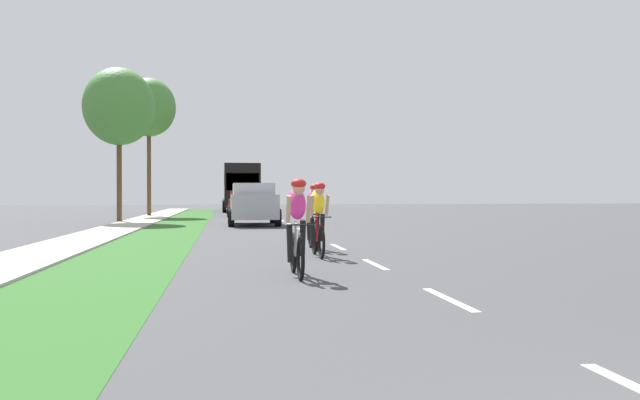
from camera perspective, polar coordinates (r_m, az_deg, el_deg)
The scene contains 12 objects.
ground_plane at distance 21.89m, azimuth -1.14°, elevation -2.95°, with size 120.00×120.00×0.00m, color #424244.
grass_verge at distance 21.80m, azimuth -13.74°, elevation -2.97°, with size 2.33×70.00×0.01m, color #2D6026.
sidewalk_concrete at distance 22.08m, azimuth -19.04°, elevation -2.94°, with size 1.76×70.00×0.10m, color #B2ADA3.
lane_markings_center at distance 25.85m, azimuth -2.28°, elevation -2.41°, with size 0.12×53.80×0.01m.
cyclist_lead at distance 10.20m, azimuth -2.09°, elevation -2.39°, with size 0.42×1.72×1.58m.
cyclist_trailing at distance 13.45m, azimuth -0.18°, elevation -1.68°, with size 0.42×1.72×1.58m.
cyclist_distant at distance 15.18m, azimuth -0.57°, elevation -1.43°, with size 0.42×1.72×1.58m.
suv_silver at distance 27.43m, azimuth -6.03°, elevation -0.27°, with size 2.15×4.70×1.79m.
sedan_red at distance 38.40m, azimuth -6.88°, elevation -0.30°, with size 1.98×4.30×1.52m.
bus_black at distance 49.62m, azimuth -7.15°, elevation 1.28°, with size 2.78×11.60×3.48m.
street_tree_near at distance 31.69m, azimuth -17.63°, elevation 7.99°, with size 3.32×3.32×7.30m.
street_tree_far at distance 39.67m, azimuth -15.14°, elevation 8.01°, with size 3.18×3.18×8.28m.
Camera 1 is at (-2.80, -1.67, 1.33)m, focal length 35.58 mm.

